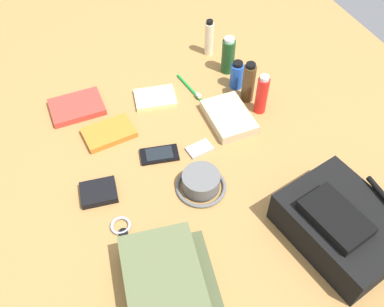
{
  "coord_description": "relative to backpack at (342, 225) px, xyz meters",
  "views": [
    {
      "loc": [
        0.81,
        -0.35,
        1.1
      ],
      "look_at": [
        0.0,
        0.0,
        0.04
      ],
      "focal_mm": 40.08,
      "sensor_mm": 36.0,
      "label": 1
    }
  ],
  "objects": [
    {
      "name": "deodorant_spray",
      "position": [
        -0.69,
        0.03,
        -0.01
      ],
      "size": [
        0.05,
        0.05,
        0.11
      ],
      "color": "blue",
      "rests_on": "ground_plane"
    },
    {
      "name": "lotion_bottle",
      "position": [
        -0.92,
        0.01,
        0.01
      ],
      "size": [
        0.04,
        0.04,
        0.16
      ],
      "color": "beige",
      "rests_on": "ground_plane"
    },
    {
      "name": "media_player",
      "position": [
        -0.45,
        -0.23,
        -0.06
      ],
      "size": [
        0.06,
        0.09,
        0.01
      ],
      "color": "#B7B7BC",
      "rests_on": "ground_plane"
    },
    {
      "name": "notepad",
      "position": [
        -0.75,
        -0.29,
        -0.05
      ],
      "size": [
        0.14,
        0.17,
        0.02
      ],
      "primitive_type": "cube",
      "rotation": [
        0.0,
        0.0,
        -0.19
      ],
      "color": "beige",
      "rests_on": "ground_plane"
    },
    {
      "name": "travel_guidebook",
      "position": [
        -0.64,
        -0.49,
        -0.05
      ],
      "size": [
        0.13,
        0.18,
        0.02
      ],
      "color": "orange",
      "rests_on": "ground_plane"
    },
    {
      "name": "wristwatch",
      "position": [
        -0.27,
        -0.56,
        -0.05
      ],
      "size": [
        0.07,
        0.06,
        0.01
      ],
      "color": "#99999E",
      "rests_on": "ground_plane"
    },
    {
      "name": "wallet",
      "position": [
        -0.41,
        -0.59,
        -0.05
      ],
      "size": [
        0.11,
        0.12,
        0.02
      ],
      "primitive_type": "cube",
      "rotation": [
        0.0,
        0.0,
        -0.15
      ],
      "color": "black",
      "rests_on": "ground_plane"
    },
    {
      "name": "toiletry_pouch",
      "position": [
        -0.04,
        -0.51,
        -0.01
      ],
      "size": [
        0.31,
        0.28,
        0.1
      ],
      "color": "#56603D",
      "rests_on": "ground_plane"
    },
    {
      "name": "bucket_hat",
      "position": [
        -0.31,
        -0.29,
        -0.03
      ],
      "size": [
        0.16,
        0.16,
        0.06
      ],
      "color": "#5C5C5C",
      "rests_on": "ground_plane"
    },
    {
      "name": "cell_phone",
      "position": [
        -0.48,
        -0.37,
        -0.05
      ],
      "size": [
        0.09,
        0.14,
        0.01
      ],
      "color": "black",
      "rests_on": "ground_plane"
    },
    {
      "name": "folded_towel",
      "position": [
        -0.54,
        -0.08,
        -0.04
      ],
      "size": [
        0.2,
        0.14,
        0.04
      ],
      "primitive_type": "cube",
      "rotation": [
        0.0,
        0.0,
        -0.02
      ],
      "color": "#C6B289",
      "rests_on": "ground_plane"
    },
    {
      "name": "sunscreen_spray",
      "position": [
        -0.54,
        0.04,
        0.02
      ],
      "size": [
        0.04,
        0.04,
        0.16
      ],
      "color": "red",
      "rests_on": "ground_plane"
    },
    {
      "name": "ground_plane",
      "position": [
        -0.42,
        -0.28,
        -0.07
      ],
      "size": [
        2.64,
        2.02,
        0.02
      ],
      "primitive_type": "cube",
      "color": "olive",
      "rests_on": "ground"
    },
    {
      "name": "shampoo_bottle",
      "position": [
        -0.79,
        0.04,
        0.01
      ],
      "size": [
        0.05,
        0.05,
        0.15
      ],
      "color": "#19471E",
      "rests_on": "ground_plane"
    },
    {
      "name": "backpack",
      "position": [
        0.0,
        0.0,
        0.0
      ],
      "size": [
        0.37,
        0.31,
        0.14
      ],
      "color": "black",
      "rests_on": "ground_plane"
    },
    {
      "name": "paperback_novel",
      "position": [
        -0.81,
        -0.57,
        -0.05
      ],
      "size": [
        0.14,
        0.19,
        0.02
      ],
      "color": "red",
      "rests_on": "ground_plane"
    },
    {
      "name": "toothbrush",
      "position": [
        -0.74,
        -0.14,
        -0.05
      ],
      "size": [
        0.17,
        0.04,
        0.02
      ],
      "color": "#198C33",
      "rests_on": "ground_plane"
    },
    {
      "name": "cologne_bottle",
      "position": [
        -0.61,
        0.03,
        0.02
      ],
      "size": [
        0.05,
        0.05,
        0.16
      ],
      "color": "#473319",
      "rests_on": "ground_plane"
    }
  ]
}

